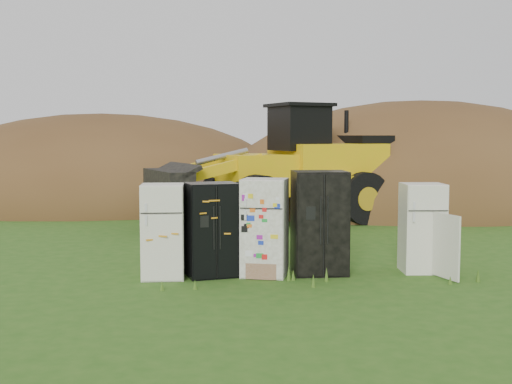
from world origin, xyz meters
The scene contains 9 objects.
ground centered at (0.00, 0.00, 0.00)m, with size 120.00×120.00×0.00m, color #285316.
fridge_leftmost centered at (-2.53, -0.04, 0.87)m, with size 0.77×0.74×1.75m, color silver, non-canonical shape.
fridge_black_side centered at (-1.63, 0.04, 0.88)m, with size 0.92×0.73×1.76m, color black, non-canonical shape.
fridge_sticker centered at (-0.64, -0.03, 0.92)m, with size 0.82×0.75×1.83m, color white, non-canonical shape.
fridge_dark_mid centered at (0.43, 0.04, 0.98)m, with size 1.01×0.82×1.97m, color black, non-canonical shape.
fridge_open_door centered at (2.45, 0.01, 0.86)m, with size 0.78×0.72×1.72m, color silver, non-canonical shape.
wheel_loader centered at (0.39, 6.99, 1.80)m, with size 7.44×3.02×3.60m, color gold, non-canonical shape.
dirt_mound_right centered at (6.60, 11.54, 0.00)m, with size 15.78×11.57×7.91m, color #4C3118.
dirt_mound_left centered at (-5.53, 14.06, 0.00)m, with size 15.76×11.82×7.02m, color #4C3118.
Camera 1 is at (-1.99, -11.91, 2.64)m, focal length 45.00 mm.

